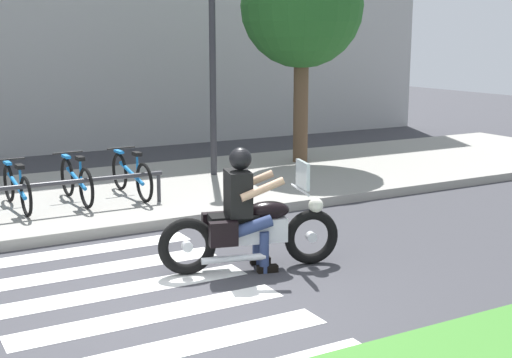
{
  "coord_description": "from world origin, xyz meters",
  "views": [
    {
      "loc": [
        -2.43,
        -6.12,
        2.68
      ],
      "look_at": [
        2.04,
        1.87,
        0.81
      ],
      "focal_mm": 48.89,
      "sensor_mm": 36.0,
      "label": 1
    }
  ],
  "objects_px": {
    "tree_near_rack": "(302,7)",
    "rider": "(245,200)",
    "bike_rack": "(56,186)",
    "bicycle_3": "(131,175)",
    "street_lamp": "(212,40)",
    "bicycle_1": "(17,187)",
    "motorcycle": "(252,231)",
    "bicycle_2": "(76,181)"
  },
  "relations": [
    {
      "from": "bicycle_2",
      "to": "bike_rack",
      "type": "relative_size",
      "value": 0.48
    },
    {
      "from": "rider",
      "to": "bike_rack",
      "type": "xyz_separation_m",
      "value": [
        -1.42,
        3.16,
        -0.28
      ]
    },
    {
      "from": "street_lamp",
      "to": "tree_near_rack",
      "type": "bearing_deg",
      "value": 10.42
    },
    {
      "from": "bicycle_2",
      "to": "street_lamp",
      "type": "xyz_separation_m",
      "value": [
        2.84,
        0.97,
        2.13
      ]
    },
    {
      "from": "bicycle_1",
      "to": "bicycle_3",
      "type": "distance_m",
      "value": 1.78
    },
    {
      "from": "bicycle_1",
      "to": "bike_rack",
      "type": "distance_m",
      "value": 0.72
    },
    {
      "from": "rider",
      "to": "bicycle_2",
      "type": "relative_size",
      "value": 0.92
    },
    {
      "from": "tree_near_rack",
      "to": "street_lamp",
      "type": "bearing_deg",
      "value": -169.58
    },
    {
      "from": "bicycle_2",
      "to": "street_lamp",
      "type": "relative_size",
      "value": 0.37
    },
    {
      "from": "bicycle_3",
      "to": "tree_near_rack",
      "type": "height_order",
      "value": "tree_near_rack"
    },
    {
      "from": "motorcycle",
      "to": "bicycle_2",
      "type": "relative_size",
      "value": 1.35
    },
    {
      "from": "rider",
      "to": "tree_near_rack",
      "type": "relative_size",
      "value": 0.32
    },
    {
      "from": "bicycle_1",
      "to": "bicycle_3",
      "type": "relative_size",
      "value": 0.99
    },
    {
      "from": "motorcycle",
      "to": "tree_near_rack",
      "type": "height_order",
      "value": "tree_near_rack"
    },
    {
      "from": "motorcycle",
      "to": "bicycle_3",
      "type": "height_order",
      "value": "motorcycle"
    },
    {
      "from": "motorcycle",
      "to": "tree_near_rack",
      "type": "bearing_deg",
      "value": 52.18
    },
    {
      "from": "bike_rack",
      "to": "street_lamp",
      "type": "bearing_deg",
      "value": 24.94
    },
    {
      "from": "bicycle_2",
      "to": "tree_near_rack",
      "type": "distance_m",
      "value": 5.89
    },
    {
      "from": "rider",
      "to": "street_lamp",
      "type": "xyz_separation_m",
      "value": [
        1.86,
        4.68,
        1.79
      ]
    },
    {
      "from": "motorcycle",
      "to": "rider",
      "type": "relative_size",
      "value": 1.47
    },
    {
      "from": "bicycle_2",
      "to": "motorcycle",
      "type": "bearing_deg",
      "value": -74.27
    },
    {
      "from": "tree_near_rack",
      "to": "bicycle_1",
      "type": "bearing_deg",
      "value": -166.92
    },
    {
      "from": "bicycle_1",
      "to": "bicycle_2",
      "type": "height_order",
      "value": "bicycle_2"
    },
    {
      "from": "rider",
      "to": "bicycle_1",
      "type": "distance_m",
      "value": 4.17
    },
    {
      "from": "tree_near_rack",
      "to": "bike_rack",
      "type": "bearing_deg",
      "value": -160.56
    },
    {
      "from": "bike_rack",
      "to": "tree_near_rack",
      "type": "xyz_separation_m",
      "value": [
        5.46,
        1.93,
        2.7
      ]
    },
    {
      "from": "tree_near_rack",
      "to": "bicycle_2",
      "type": "bearing_deg",
      "value": -164.68
    },
    {
      "from": "bicycle_3",
      "to": "street_lamp",
      "type": "height_order",
      "value": "street_lamp"
    },
    {
      "from": "bicycle_3",
      "to": "tree_near_rack",
      "type": "bearing_deg",
      "value": 18.42
    },
    {
      "from": "street_lamp",
      "to": "bike_rack",
      "type": "bearing_deg",
      "value": -155.06
    },
    {
      "from": "street_lamp",
      "to": "bicycle_2",
      "type": "bearing_deg",
      "value": -161.08
    },
    {
      "from": "motorcycle",
      "to": "bike_rack",
      "type": "distance_m",
      "value": 3.51
    },
    {
      "from": "bicycle_3",
      "to": "street_lamp",
      "type": "xyz_separation_m",
      "value": [
        1.95,
        0.97,
        2.13
      ]
    },
    {
      "from": "tree_near_rack",
      "to": "rider",
      "type": "bearing_deg",
      "value": -128.45
    },
    {
      "from": "bicycle_1",
      "to": "bicycle_3",
      "type": "xyz_separation_m",
      "value": [
        1.78,
        -0.0,
        0.02
      ]
    },
    {
      "from": "bicycle_3",
      "to": "street_lamp",
      "type": "relative_size",
      "value": 0.39
    },
    {
      "from": "motorcycle",
      "to": "bicycle_2",
      "type": "bearing_deg",
      "value": 105.73
    },
    {
      "from": "motorcycle",
      "to": "rider",
      "type": "xyz_separation_m",
      "value": [
        -0.07,
        0.02,
        0.37
      ]
    },
    {
      "from": "bike_rack",
      "to": "tree_near_rack",
      "type": "bearing_deg",
      "value": 19.44
    },
    {
      "from": "motorcycle",
      "to": "tree_near_rack",
      "type": "distance_m",
      "value": 7.04
    },
    {
      "from": "bicycle_2",
      "to": "rider",
      "type": "bearing_deg",
      "value": -75.23
    },
    {
      "from": "motorcycle",
      "to": "bicycle_2",
      "type": "xyz_separation_m",
      "value": [
        -1.05,
        3.73,
        0.03
      ]
    }
  ]
}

